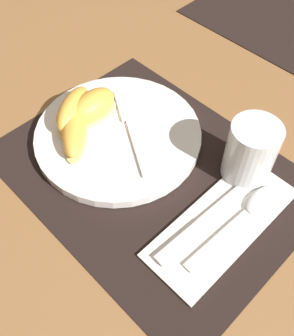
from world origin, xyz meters
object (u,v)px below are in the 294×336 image
at_px(knife, 210,218).
at_px(spoon, 251,210).
at_px(citrus_wedge_1, 73,110).
at_px(citrus_wedge_2, 74,128).
at_px(plate, 118,135).
at_px(juice_glass, 250,154).
at_px(fork, 131,124).
at_px(citrus_wedge_0, 92,107).

relative_size(knife, spoon, 1.12).
bearing_deg(citrus_wedge_1, citrus_wedge_2, -36.96).
relative_size(plate, juice_glass, 2.78).
xyz_separation_m(plate, spoon, (0.24, 0.04, -0.00)).
xyz_separation_m(spoon, citrus_wedge_1, (-0.32, -0.07, 0.03)).
bearing_deg(juice_glass, spoon, -46.06).
relative_size(juice_glass, fork, 0.56).
height_order(citrus_wedge_0, citrus_wedge_1, same).
bearing_deg(citrus_wedge_0, citrus_wedge_1, -120.17).
xyz_separation_m(citrus_wedge_0, citrus_wedge_2, (0.01, -0.05, -0.00)).
xyz_separation_m(knife, spoon, (0.03, 0.05, 0.00)).
bearing_deg(knife, citrus_wedge_0, 178.37).
xyz_separation_m(knife, citrus_wedge_0, (-0.27, 0.01, 0.03)).
bearing_deg(citrus_wedge_0, citrus_wedge_2, -75.86).
bearing_deg(fork, citrus_wedge_0, -153.93).
bearing_deg(spoon, plate, -170.62).
distance_m(knife, citrus_wedge_0, 0.27).
xyz_separation_m(juice_glass, spoon, (0.05, -0.05, -0.04)).
distance_m(juice_glass, citrus_wedge_2, 0.28).
height_order(spoon, citrus_wedge_0, citrus_wedge_0).
distance_m(juice_glass, spoon, 0.08).
bearing_deg(knife, plate, 176.72).
relative_size(plate, fork, 1.56).
distance_m(knife, citrus_wedge_1, 0.28).
height_order(plate, citrus_wedge_0, citrus_wedge_0).
xyz_separation_m(plate, citrus_wedge_2, (-0.05, -0.05, 0.02)).
bearing_deg(juice_glass, knife, -80.75).
bearing_deg(juice_glass, fork, -159.98).
bearing_deg(citrus_wedge_2, juice_glass, 31.88).
height_order(knife, citrus_wedge_2, citrus_wedge_2).
bearing_deg(knife, citrus_wedge_2, -170.76).
xyz_separation_m(knife, citrus_wedge_2, (-0.25, -0.04, 0.02)).
relative_size(citrus_wedge_0, citrus_wedge_2, 0.75).
bearing_deg(spoon, fork, -176.51).
bearing_deg(spoon, citrus_wedge_0, -171.57).
height_order(fork, citrus_wedge_1, citrus_wedge_1).
bearing_deg(spoon, juice_glass, 133.94).
bearing_deg(fork, knife, -10.38).
distance_m(plate, spoon, 0.25).
xyz_separation_m(fork, citrus_wedge_1, (-0.08, -0.06, 0.02)).
relative_size(knife, citrus_wedge_2, 1.67).
height_order(spoon, fork, fork).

